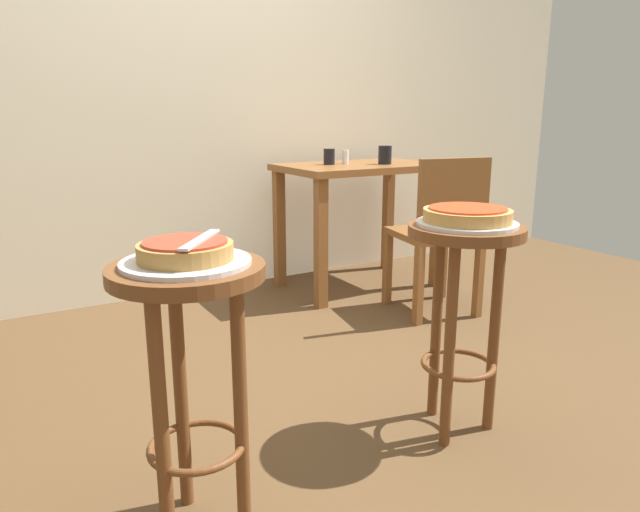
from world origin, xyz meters
TOP-DOWN VIEW (x-y plane):
  - ground_plane at (0.00, 0.00)m, footprint 6.00×6.00m
  - back_wall at (0.00, 1.65)m, footprint 6.00×0.10m
  - stool_foreground at (-0.76, -0.45)m, footprint 0.37×0.37m
  - serving_plate_foreground at (-0.76, -0.45)m, footprint 0.31×0.31m
  - pizza_foreground at (-0.76, -0.45)m, footprint 0.22×0.22m
  - stool_middle at (0.17, -0.42)m, footprint 0.37×0.37m
  - serving_plate_middle at (0.17, -0.42)m, footprint 0.32×0.32m
  - pizza_middle at (0.17, -0.42)m, footprint 0.28×0.28m
  - dining_table at (0.85, 1.17)m, footprint 0.95×0.61m
  - cup_near_edge at (0.97, 1.08)m, footprint 0.08×0.08m
  - cup_far_edge at (0.66, 1.23)m, footprint 0.07×0.07m
  - condiment_shaker at (0.77, 1.22)m, footprint 0.04×0.04m
  - wooden_chair at (0.91, 0.51)m, footprint 0.47×0.47m
  - pizza_server_knife at (-0.73, -0.47)m, footprint 0.16×0.19m

SIDE VIEW (x-z plane):
  - ground_plane at x=0.00m, z-range 0.00..0.00m
  - wooden_chair at x=0.91m, z-range 0.04..0.89m
  - stool_foreground at x=-0.76m, z-range 0.17..0.88m
  - stool_middle at x=0.17m, z-range 0.17..0.88m
  - dining_table at x=0.85m, z-range 0.24..1.01m
  - serving_plate_foreground at x=-0.76m, z-range 0.72..0.73m
  - serving_plate_middle at x=0.17m, z-range 0.72..0.73m
  - pizza_foreground at x=-0.76m, z-range 0.73..0.77m
  - pizza_middle at x=0.17m, z-range 0.73..0.77m
  - pizza_server_knife at x=-0.73m, z-range 0.77..0.78m
  - condiment_shaker at x=0.77m, z-range 0.77..0.85m
  - cup_far_edge at x=0.66m, z-range 0.77..0.86m
  - cup_near_edge at x=0.97m, z-range 0.77..0.88m
  - back_wall at x=0.00m, z-range 0.00..3.00m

